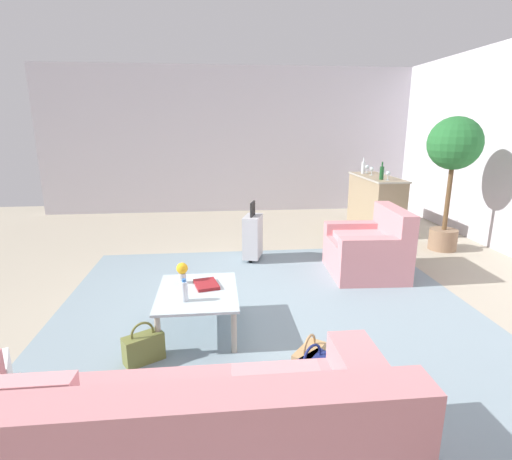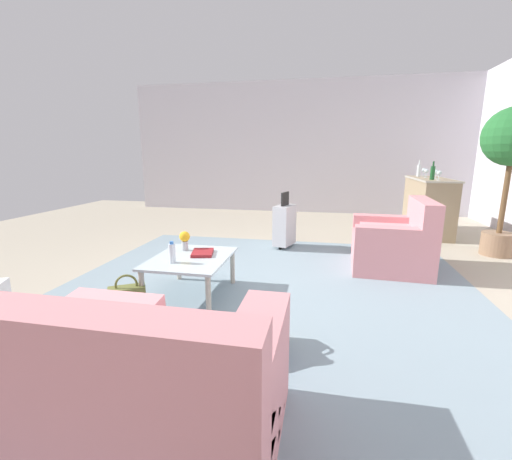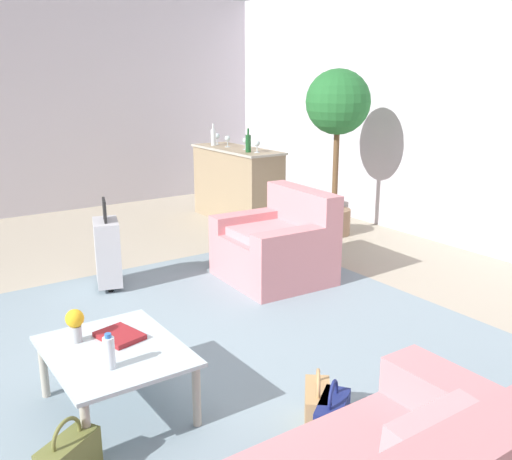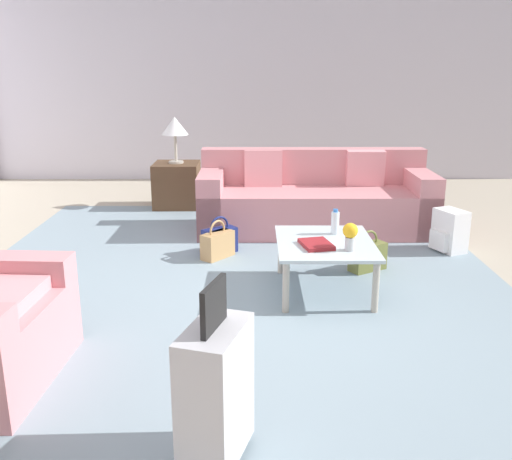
{
  "view_description": "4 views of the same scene",
  "coord_description": "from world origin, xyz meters",
  "px_view_note": "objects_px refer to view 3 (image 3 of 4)",
  "views": [
    {
      "loc": [
        3.85,
        -0.31,
        1.9
      ],
      "look_at": [
        0.21,
        0.06,
        0.92
      ],
      "focal_mm": 28.0,
      "sensor_mm": 36.0,
      "label": 1
    },
    {
      "loc": [
        3.45,
        0.77,
        1.4
      ],
      "look_at": [
        0.04,
        0.09,
        0.63
      ],
      "focal_mm": 24.0,
      "sensor_mm": 36.0,
      "label": 2
    },
    {
      "loc": [
        3.35,
        -1.53,
        1.95
      ],
      "look_at": [
        0.54,
        0.4,
        1.01
      ],
      "focal_mm": 40.0,
      "sensor_mm": 36.0,
      "label": 3
    },
    {
      "loc": [
        -3.73,
        0.03,
        1.68
      ],
      "look_at": [
        0.02,
        0.03,
        0.61
      ],
      "focal_mm": 40.0,
      "sensor_mm": 36.0,
      "label": 4
    }
  ],
  "objects_px": {
    "wine_glass_left_of_centre": "(228,139)",
    "wine_bottle_clear": "(213,137)",
    "water_bottle": "(109,352)",
    "handbag_navy": "(332,419)",
    "bar_console": "(237,183)",
    "handbag_tan": "(317,407)",
    "potted_ficus": "(337,116)",
    "armchair": "(279,249)",
    "coffee_table": "(115,357)",
    "wine_glass_right_of_centre": "(245,141)",
    "handbag_olive": "(69,460)",
    "wine_glass_leftmost": "(217,137)",
    "suitcase_silver": "(107,251)",
    "wine_bottle_green": "(248,143)",
    "flower_vase": "(75,323)",
    "wine_glass_rightmost": "(257,144)",
    "coffee_table_book": "(120,336)"
  },
  "relations": [
    {
      "from": "flower_vase",
      "to": "wine_glass_leftmost",
      "type": "xyz_separation_m",
      "value": [
        -3.8,
        3.26,
        0.57
      ]
    },
    {
      "from": "coffee_table",
      "to": "handbag_olive",
      "type": "relative_size",
      "value": 2.53
    },
    {
      "from": "suitcase_silver",
      "to": "handbag_tan",
      "type": "bearing_deg",
      "value": 3.53
    },
    {
      "from": "wine_glass_left_of_centre",
      "to": "handbag_navy",
      "type": "distance_m",
      "value": 5.2
    },
    {
      "from": "coffee_table",
      "to": "flower_vase",
      "type": "bearing_deg",
      "value": -145.71
    },
    {
      "from": "wine_bottle_green",
      "to": "suitcase_silver",
      "type": "relative_size",
      "value": 0.35
    },
    {
      "from": "handbag_olive",
      "to": "handbag_navy",
      "type": "bearing_deg",
      "value": 70.03
    },
    {
      "from": "coffee_table_book",
      "to": "wine_bottle_clear",
      "type": "distance_m",
      "value": 4.85
    },
    {
      "from": "suitcase_silver",
      "to": "bar_console",
      "type": "bearing_deg",
      "value": 122.01
    },
    {
      "from": "coffee_table",
      "to": "wine_glass_right_of_centre",
      "type": "distance_m",
      "value": 4.62
    },
    {
      "from": "wine_bottle_green",
      "to": "handbag_tan",
      "type": "height_order",
      "value": "wine_bottle_green"
    },
    {
      "from": "wine_bottle_clear",
      "to": "coffee_table",
      "type": "bearing_deg",
      "value": -37.27
    },
    {
      "from": "coffee_table",
      "to": "handbag_tan",
      "type": "xyz_separation_m",
      "value": [
        0.8,
        0.87,
        -0.22
      ]
    },
    {
      "from": "water_bottle",
      "to": "handbag_navy",
      "type": "bearing_deg",
      "value": 52.57
    },
    {
      "from": "coffee_table_book",
      "to": "suitcase_silver",
      "type": "relative_size",
      "value": 0.32
    },
    {
      "from": "wine_glass_rightmost",
      "to": "handbag_tan",
      "type": "height_order",
      "value": "wine_glass_rightmost"
    },
    {
      "from": "wine_glass_leftmost",
      "to": "wine_glass_left_of_centre",
      "type": "bearing_deg",
      "value": -7.1
    },
    {
      "from": "armchair",
      "to": "wine_glass_right_of_centre",
      "type": "height_order",
      "value": "wine_glass_right_of_centre"
    },
    {
      "from": "water_bottle",
      "to": "handbag_tan",
      "type": "bearing_deg",
      "value": 58.29
    },
    {
      "from": "wine_glass_left_of_centre",
      "to": "wine_bottle_clear",
      "type": "bearing_deg",
      "value": -165.82
    },
    {
      "from": "flower_vase",
      "to": "wine_glass_rightmost",
      "type": "xyz_separation_m",
      "value": [
        -2.76,
        3.22,
        0.57
      ]
    },
    {
      "from": "armchair",
      "to": "coffee_table_book",
      "type": "bearing_deg",
      "value": -60.64
    },
    {
      "from": "armchair",
      "to": "wine_bottle_clear",
      "type": "height_order",
      "value": "wine_bottle_clear"
    },
    {
      "from": "armchair",
      "to": "flower_vase",
      "type": "distance_m",
      "value": 2.57
    },
    {
      "from": "wine_bottle_green",
      "to": "wine_glass_left_of_centre",
      "type": "bearing_deg",
      "value": 173.71
    },
    {
      "from": "water_bottle",
      "to": "potted_ficus",
      "type": "bearing_deg",
      "value": 122.28
    },
    {
      "from": "wine_glass_left_of_centre",
      "to": "handbag_navy",
      "type": "bearing_deg",
      "value": -25.51
    },
    {
      "from": "wine_glass_left_of_centre",
      "to": "wine_glass_right_of_centre",
      "type": "xyz_separation_m",
      "value": [
        0.35,
        0.06,
        0.0
      ]
    },
    {
      "from": "wine_glass_leftmost",
      "to": "wine_glass_right_of_centre",
      "type": "height_order",
      "value": "same"
    },
    {
      "from": "coffee_table",
      "to": "wine_glass_left_of_centre",
      "type": "bearing_deg",
      "value": 140.18
    },
    {
      "from": "wine_glass_leftmost",
      "to": "wine_glass_left_of_centre",
      "type": "xyz_separation_m",
      "value": [
        0.35,
        -0.04,
        0.0
      ]
    },
    {
      "from": "wine_bottle_green",
      "to": "wine_glass_leftmost",
      "type": "bearing_deg",
      "value": 173.42
    },
    {
      "from": "bar_console",
      "to": "handbag_tan",
      "type": "relative_size",
      "value": 4.26
    },
    {
      "from": "armchair",
      "to": "coffee_table_book",
      "type": "relative_size",
      "value": 3.77
    },
    {
      "from": "wine_glass_left_of_centre",
      "to": "wine_bottle_clear",
      "type": "xyz_separation_m",
      "value": [
        -0.26,
        -0.07,
        0.01
      ]
    },
    {
      "from": "wine_glass_rightmost",
      "to": "handbag_olive",
      "type": "bearing_deg",
      "value": -45.43
    },
    {
      "from": "flower_vase",
      "to": "potted_ficus",
      "type": "xyz_separation_m",
      "value": [
        -1.98,
        3.85,
        0.94
      ]
    },
    {
      "from": "water_bottle",
      "to": "handbag_olive",
      "type": "distance_m",
      "value": 0.56
    },
    {
      "from": "wine_glass_left_of_centre",
      "to": "wine_bottle_green",
      "type": "relative_size",
      "value": 0.51
    },
    {
      "from": "coffee_table_book",
      "to": "handbag_tan",
      "type": "distance_m",
      "value": 1.25
    },
    {
      "from": "flower_vase",
      "to": "handbag_tan",
      "type": "relative_size",
      "value": 0.57
    },
    {
      "from": "wine_glass_rightmost",
      "to": "handbag_navy",
      "type": "relative_size",
      "value": 0.43
    },
    {
      "from": "armchair",
      "to": "wine_bottle_clear",
      "type": "bearing_deg",
      "value": 162.66
    },
    {
      "from": "wine_glass_left_of_centre",
      "to": "potted_ficus",
      "type": "height_order",
      "value": "potted_ficus"
    },
    {
      "from": "wine_bottle_green",
      "to": "handbag_olive",
      "type": "bearing_deg",
      "value": -44.09
    },
    {
      "from": "wine_bottle_clear",
      "to": "coffee_table_book",
      "type": "bearing_deg",
      "value": -37.37
    },
    {
      "from": "water_bottle",
      "to": "bar_console",
      "type": "relative_size",
      "value": 0.13
    },
    {
      "from": "armchair",
      "to": "flower_vase",
      "type": "height_order",
      "value": "armchair"
    },
    {
      "from": "water_bottle",
      "to": "wine_glass_left_of_centre",
      "type": "distance_m",
      "value": 5.04
    },
    {
      "from": "bar_console",
      "to": "handbag_navy",
      "type": "relative_size",
      "value": 4.26
    }
  ]
}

